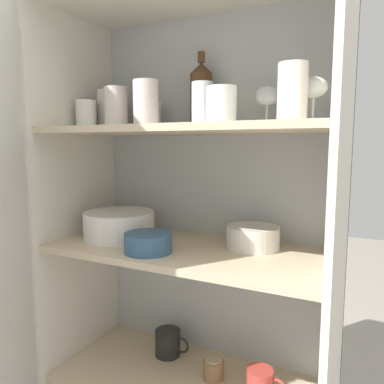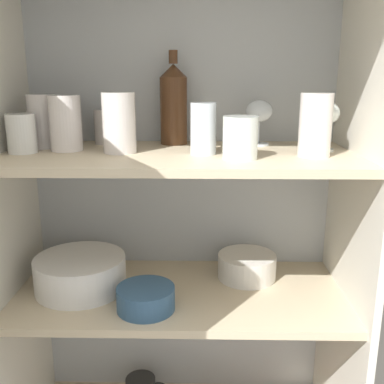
{
  "view_description": "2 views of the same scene",
  "coord_description": "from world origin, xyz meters",
  "px_view_note": "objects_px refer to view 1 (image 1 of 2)",
  "views": [
    {
      "loc": [
        0.52,
        -0.81,
        1.11
      ],
      "look_at": [
        0.03,
        0.18,
        0.97
      ],
      "focal_mm": 35.0,
      "sensor_mm": 36.0,
      "label": 1
    },
    {
      "loc": [
        0.05,
        -0.89,
        1.35
      ],
      "look_at": [
        0.03,
        0.25,
        1.05
      ],
      "focal_mm": 42.0,
      "sensor_mm": 36.0,
      "label": 2
    }
  ],
  "objects_px": {
    "wine_bottle": "(201,95)",
    "mixing_bowl_large": "(253,236)",
    "storage_jar": "(213,368)",
    "plate_stack_white": "(119,225)",
    "coffee_mug_primary": "(168,343)",
    "serving_bowl_small": "(148,242)"
  },
  "relations": [
    {
      "from": "wine_bottle",
      "to": "mixing_bowl_large",
      "type": "bearing_deg",
      "value": -16.03
    },
    {
      "from": "storage_jar",
      "to": "mixing_bowl_large",
      "type": "bearing_deg",
      "value": 21.33
    },
    {
      "from": "wine_bottle",
      "to": "plate_stack_white",
      "type": "distance_m",
      "value": 0.52
    },
    {
      "from": "wine_bottle",
      "to": "storage_jar",
      "type": "bearing_deg",
      "value": -46.94
    },
    {
      "from": "coffee_mug_primary",
      "to": "mixing_bowl_large",
      "type": "bearing_deg",
      "value": -1.9
    },
    {
      "from": "coffee_mug_primary",
      "to": "storage_jar",
      "type": "xyz_separation_m",
      "value": [
        0.2,
        -0.05,
        -0.01
      ]
    },
    {
      "from": "mixing_bowl_large",
      "to": "storage_jar",
      "type": "bearing_deg",
      "value": -158.67
    },
    {
      "from": "wine_bottle",
      "to": "serving_bowl_small",
      "type": "distance_m",
      "value": 0.51
    },
    {
      "from": "serving_bowl_small",
      "to": "coffee_mug_primary",
      "type": "height_order",
      "value": "serving_bowl_small"
    },
    {
      "from": "plate_stack_white",
      "to": "storage_jar",
      "type": "relative_size",
      "value": 3.41
    },
    {
      "from": "wine_bottle",
      "to": "mixing_bowl_large",
      "type": "height_order",
      "value": "wine_bottle"
    },
    {
      "from": "mixing_bowl_large",
      "to": "coffee_mug_primary",
      "type": "bearing_deg",
      "value": 178.1
    },
    {
      "from": "mixing_bowl_large",
      "to": "coffee_mug_primary",
      "type": "xyz_separation_m",
      "value": [
        -0.31,
        0.01,
        -0.43
      ]
    },
    {
      "from": "mixing_bowl_large",
      "to": "serving_bowl_small",
      "type": "height_order",
      "value": "mixing_bowl_large"
    },
    {
      "from": "serving_bowl_small",
      "to": "storage_jar",
      "type": "xyz_separation_m",
      "value": [
        0.15,
        0.14,
        -0.44
      ]
    },
    {
      "from": "plate_stack_white",
      "to": "coffee_mug_primary",
      "type": "xyz_separation_m",
      "value": [
        0.14,
        0.09,
        -0.44
      ]
    },
    {
      "from": "wine_bottle",
      "to": "mixing_bowl_large",
      "type": "distance_m",
      "value": 0.49
    },
    {
      "from": "mixing_bowl_large",
      "to": "coffee_mug_primary",
      "type": "relative_size",
      "value": 1.23
    },
    {
      "from": "plate_stack_white",
      "to": "mixing_bowl_large",
      "type": "bearing_deg",
      "value": 9.72
    },
    {
      "from": "plate_stack_white",
      "to": "mixing_bowl_large",
      "type": "xyz_separation_m",
      "value": [
        0.45,
        0.08,
        -0.01
      ]
    },
    {
      "from": "wine_bottle",
      "to": "plate_stack_white",
      "type": "xyz_separation_m",
      "value": [
        -0.24,
        -0.14,
        -0.43
      ]
    },
    {
      "from": "coffee_mug_primary",
      "to": "serving_bowl_small",
      "type": "bearing_deg",
      "value": -76.13
    }
  ]
}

